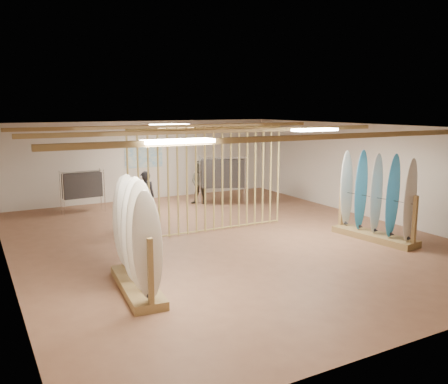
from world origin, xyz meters
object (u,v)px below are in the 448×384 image
rack_right (375,211)px  clothing_rack_b (223,174)px  shopper_a (145,194)px  shopper_b (201,180)px  rack_left (136,253)px  clothing_rack_a (82,185)px

rack_right → clothing_rack_b: rack_right is taller
shopper_a → shopper_b: shopper_a is taller
rack_left → rack_right: rack_right is taller
shopper_a → shopper_b: (2.54, 1.60, -0.00)m
clothing_rack_b → rack_left: bearing=-106.5°
clothing_rack_a → shopper_a: (1.30, -2.16, -0.03)m
rack_right → clothing_rack_b: size_ratio=1.39×
rack_left → shopper_b: bearing=61.1°
rack_left → shopper_b: size_ratio=1.32×
shopper_a → clothing_rack_b: bearing=-153.5°
clothing_rack_a → shopper_b: bearing=-13.1°
clothing_rack_b → shopper_b: shopper_b is taller
rack_right → shopper_a: rack_right is taller
rack_left → clothing_rack_b: (5.01, 5.94, 0.37)m
rack_left → clothing_rack_a: bearing=91.0°
clothing_rack_b → shopper_b: 0.78m
rack_right → clothing_rack_a: bearing=123.3°
rack_right → clothing_rack_a: size_ratio=1.69×
rack_left → clothing_rack_b: bearing=55.5°
rack_left → rack_right: (6.33, 0.37, 0.02)m
rack_right → shopper_b: bearing=99.8°
rack_left → rack_right: 6.34m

